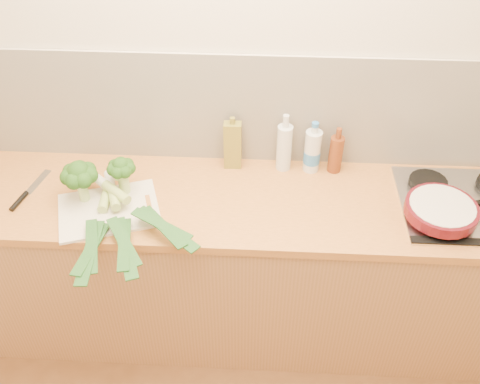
# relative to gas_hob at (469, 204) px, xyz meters

# --- Properties ---
(room_shell) EXTENTS (3.50, 3.50, 3.50)m
(room_shell) POSITION_rel_gas_hob_xyz_m (-1.02, 0.29, 0.26)
(room_shell) COLOR beige
(room_shell) RESTS_ON ground
(counter) EXTENTS (3.20, 0.62, 0.90)m
(counter) POSITION_rel_gas_hob_xyz_m (-1.02, 0.00, -0.46)
(counter) COLOR #A27043
(counter) RESTS_ON ground
(gas_hob) EXTENTS (0.58, 0.50, 0.04)m
(gas_hob) POSITION_rel_gas_hob_xyz_m (0.00, 0.00, 0.00)
(gas_hob) COLOR silver
(gas_hob) RESTS_ON counter
(chopping_board) EXTENTS (0.49, 0.42, 0.01)m
(chopping_board) POSITION_rel_gas_hob_xyz_m (-1.55, -0.11, -0.01)
(chopping_board) COLOR beige
(chopping_board) RESTS_ON counter
(broccoli_left) EXTENTS (0.16, 0.16, 0.20)m
(broccoli_left) POSITION_rel_gas_hob_xyz_m (-1.66, -0.05, 0.13)
(broccoli_left) COLOR #ACCC77
(broccoli_left) RESTS_ON chopping_board
(broccoli_right) EXTENTS (0.12, 0.12, 0.18)m
(broccoli_right) POSITION_rel_gas_hob_xyz_m (-1.50, 0.01, 0.12)
(broccoli_right) COLOR #ACCC77
(broccoli_right) RESTS_ON chopping_board
(leek_front) EXTENTS (0.11, 0.66, 0.04)m
(leek_front) POSITION_rel_gas_hob_xyz_m (-1.56, -0.15, 0.02)
(leek_front) COLOR white
(leek_front) RESTS_ON chopping_board
(leek_mid) EXTENTS (0.28, 0.62, 0.04)m
(leek_mid) POSITION_rel_gas_hob_xyz_m (-1.50, -0.16, 0.04)
(leek_mid) COLOR white
(leek_mid) RESTS_ON chopping_board
(leek_back) EXTENTS (0.56, 0.48, 0.04)m
(leek_back) POSITION_rel_gas_hob_xyz_m (-1.46, -0.12, 0.06)
(leek_back) COLOR white
(leek_back) RESTS_ON chopping_board
(chefs_knife) EXTENTS (0.09, 0.30, 0.02)m
(chefs_knife) POSITION_rel_gas_hob_xyz_m (-1.94, -0.05, -0.01)
(chefs_knife) COLOR silver
(chefs_knife) RESTS_ON counter
(skillet) EXTENTS (0.43, 0.30, 0.05)m
(skillet) POSITION_rel_gas_hob_xyz_m (-0.15, -0.10, 0.05)
(skillet) COLOR #530D16
(skillet) RESTS_ON gas_hob
(oil_tin) EXTENTS (0.08, 0.05, 0.27)m
(oil_tin) POSITION_rel_gas_hob_xyz_m (-1.04, 0.23, 0.11)
(oil_tin) COLOR olive
(oil_tin) RESTS_ON counter
(glass_bottle) EXTENTS (0.07, 0.07, 0.29)m
(glass_bottle) POSITION_rel_gas_hob_xyz_m (-0.80, 0.23, 0.11)
(glass_bottle) COLOR silver
(glass_bottle) RESTS_ON counter
(amber_bottle) EXTENTS (0.06, 0.06, 0.23)m
(amber_bottle) POSITION_rel_gas_hob_xyz_m (-0.56, 0.23, 0.08)
(amber_bottle) COLOR #632E13
(amber_bottle) RESTS_ON counter
(water_bottle) EXTENTS (0.08, 0.08, 0.24)m
(water_bottle) POSITION_rel_gas_hob_xyz_m (-0.67, 0.23, 0.08)
(water_bottle) COLOR silver
(water_bottle) RESTS_ON counter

